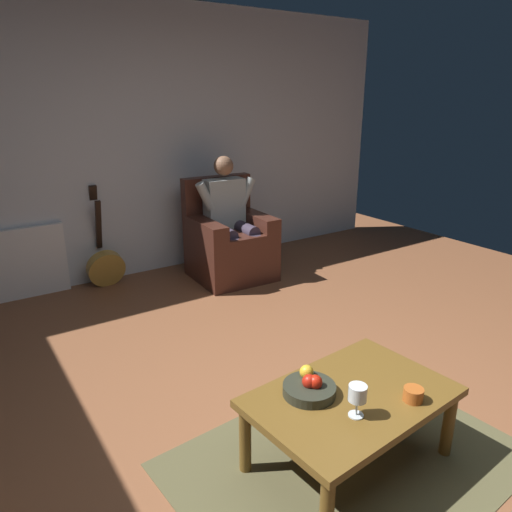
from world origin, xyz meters
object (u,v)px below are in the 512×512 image
person_seated (230,215)px  wine_glass_near (357,395)px  armchair (229,244)px  guitar (105,265)px  candle_jar (413,394)px  coffee_table (351,403)px  fruit_bowl (309,387)px

person_seated → wine_glass_near: bearing=73.1°
armchair → wine_glass_near: 2.89m
guitar → wine_glass_near: bearing=93.2°
guitar → candle_jar: guitar is taller
armchair → guitar: (1.13, -0.44, -0.13)m
person_seated → coffee_table: person_seated is taller
fruit_bowl → wine_glass_near: bearing=104.8°
armchair → coffee_table: size_ratio=0.96×
coffee_table → person_seated: bearing=-108.3°
wine_glass_near → fruit_bowl: size_ratio=0.61×
armchair → person_seated: size_ratio=0.82×
wine_glass_near → fruit_bowl: (0.07, -0.25, -0.07)m
armchair → fruit_bowl: armchair is taller
person_seated → wine_glass_near: (0.95, 2.70, -0.14)m
armchair → fruit_bowl: size_ratio=3.87×
coffee_table → guitar: guitar is taller
armchair → person_seated: person_seated is taller
coffee_table → candle_jar: (-0.20, 0.20, 0.09)m
fruit_bowl → candle_jar: fruit_bowl is taller
coffee_table → candle_jar: bearing=135.7°
wine_glass_near → person_seated: bearing=-109.4°
person_seated → guitar: size_ratio=1.25×
coffee_table → wine_glass_near: bearing=51.2°
wine_glass_near → coffee_table: bearing=-128.8°
guitar → fruit_bowl: guitar is taller
person_seated → coffee_table: 2.72m
wine_glass_near → guitar: bearing=-86.8°
person_seated → armchair: bearing=-90.0°
coffee_table → candle_jar: size_ratio=10.92×
guitar → candle_jar: size_ratio=10.28×
guitar → person_seated: bearing=157.4°
coffee_table → fruit_bowl: (0.17, -0.12, 0.09)m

